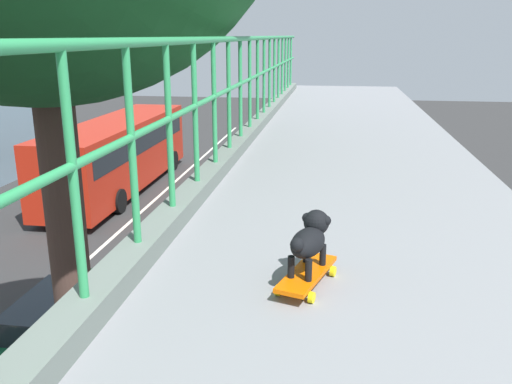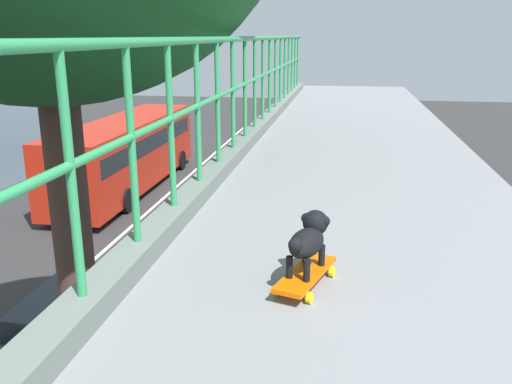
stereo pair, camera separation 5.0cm
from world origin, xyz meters
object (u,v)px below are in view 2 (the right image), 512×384
Objects in this scene: toy_skateboard at (305,275)px; city_bus at (126,150)px; car_green_fifth at (71,319)px; small_dog at (309,238)px.

city_bus is at bearing 115.46° from toy_skateboard.
car_green_fifth is at bearing -73.43° from city_bus.
small_dog is at bearing -51.94° from car_green_fifth.
small_dog reaches higher than toy_skateboard.
small_dog reaches higher than city_bus.
toy_skateboard is at bearing -64.54° from city_bus.
city_bus reaches higher than car_green_fifth.
city_bus is at bearing 115.53° from small_dog.
car_green_fifth is 10.32m from toy_skateboard.
toy_skateboard is (5.61, -7.22, 4.80)m from car_green_fifth.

